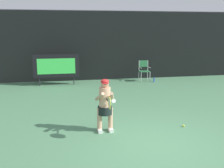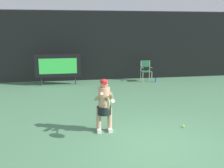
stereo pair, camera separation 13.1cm
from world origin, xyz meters
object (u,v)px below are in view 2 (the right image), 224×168
object	(u,v)px
scoreboard	(58,66)
umpire_chair	(146,70)
tennis_racket	(108,103)
tennis_player	(104,104)
tennis_ball_loose	(183,126)
water_bottle	(156,80)

from	to	relation	value
scoreboard	umpire_chair	size ratio (longest dim) A/B	2.04
scoreboard	tennis_racket	size ratio (longest dim) A/B	3.65
tennis_player	tennis_ball_loose	xyz separation A→B (m)	(2.26, -0.11, -0.75)
tennis_ball_loose	water_bottle	bearing A→B (deg)	77.81
umpire_chair	tennis_player	distance (m)	7.21
tennis_ball_loose	tennis_player	bearing A→B (deg)	177.25
umpire_chair	water_bottle	bearing A→B (deg)	-40.14
water_bottle	tennis_player	distance (m)	7.12
scoreboard	tennis_ball_loose	xyz separation A→B (m)	(3.60, -6.42, -0.91)
tennis_player	scoreboard	bearing A→B (deg)	102.01
tennis_player	tennis_ball_loose	world-z (taller)	tennis_player
scoreboard	water_bottle	size ratio (longest dim) A/B	8.30
tennis_ball_loose	umpire_chair	bearing A→B (deg)	82.15
umpire_chair	tennis_ball_loose	xyz separation A→B (m)	(-0.91, -6.59, -0.58)
tennis_racket	umpire_chair	bearing A→B (deg)	78.91
tennis_racket	tennis_ball_loose	size ratio (longest dim) A/B	8.85
umpire_chair	tennis_player	size ratio (longest dim) A/B	0.74
scoreboard	tennis_player	bearing A→B (deg)	-77.99
water_bottle	umpire_chair	bearing A→B (deg)	139.86
water_bottle	tennis_player	xyz separation A→B (m)	(-3.60, -6.11, 0.66)
tennis_ball_loose	scoreboard	bearing A→B (deg)	119.26
umpire_chair	tennis_racket	distance (m)	7.79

